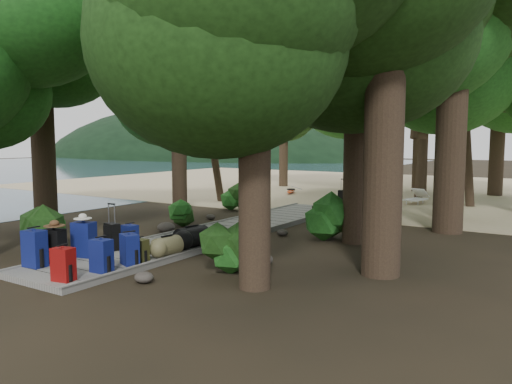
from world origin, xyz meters
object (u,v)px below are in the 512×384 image
Objects in this scene: backpack_left_c at (84,237)px; backpack_left_d at (130,234)px; backpack_left_b at (54,244)px; backpack_right_d at (140,249)px; backpack_right_c at (129,248)px; sun_lounger at (416,197)px; backpack_right_b at (101,254)px; backpack_left_a at (34,247)px; backpack_right_a at (63,263)px; lone_suitcase_on_sand at (343,198)px; kayak at (291,190)px; duffel_right_khaki at (167,246)px; suitcase_on_boardwalk at (112,236)px; duffel_right_black at (192,237)px.

backpack_left_c reaches higher than backpack_left_d.
backpack_left_b is 1.72m from backpack_right_d.
backpack_left_b is at bearing -85.59° from backpack_left_d.
backpack_right_c reaches higher than sun_lounger.
backpack_right_b reaches higher than backpack_right_d.
backpack_left_a is 1.18× the size of backpack_right_c.
backpack_right_d is (0.07, 1.76, -0.08)m from backpack_right_a.
sun_lounger is (2.10, 15.05, -0.15)m from backpack_right_a.
backpack_left_c is at bearing -104.14° from lone_suitcase_on_sand.
backpack_left_b is at bearing -90.85° from sun_lounger.
backpack_left_d reaches higher than kayak.
backpack_left_c reaches higher than backpack_right_d.
backpack_right_c is (0.11, 1.45, 0.01)m from backpack_right_a.
backpack_left_c reaches higher than duffel_right_khaki.
backpack_left_a is at bearing 157.08° from backpack_right_a.
backpack_left_b is 1.10× the size of backpack_right_b.
backpack_left_d is at bearing -92.68° from sun_lounger.
backpack_right_c is 0.32m from backpack_right_d.
backpack_right_a is 16.19m from kayak.
lone_suitcase_on_sand is 3.12m from sun_lounger.
duffel_right_khaki is (0.20, 2.44, -0.12)m from backpack_right_a.
backpack_left_b reaches higher than sun_lounger.
backpack_left_d is 0.31× the size of sun_lounger.
duffel_right_khaki is at bearing -92.13° from kayak.
duffel_right_khaki is 12.75m from sun_lounger.
backpack_left_b reaches higher than backpack_right_a.
backpack_right_b is 0.24× the size of kayak.
backpack_left_b reaches higher than suitcase_on_boardwalk.
lone_suitcase_on_sand reaches higher than sun_lounger.
backpack_right_d is 0.83× the size of suitcase_on_boardwalk.
backpack_right_d is at bearing 87.38° from backpack_right_b.
backpack_left_b reaches higher than backpack_right_d.
backpack_left_a is at bearing -105.29° from duffel_right_black.
backpack_right_d is (1.31, -0.96, -0.02)m from backpack_left_d.
kayak is (-3.88, 2.80, -0.16)m from lone_suitcase_on_sand.
lone_suitcase_on_sand is at bearing 97.45° from duffel_right_khaki.
backpack_left_d is at bearing -145.09° from duffel_right_black.
backpack_right_d reaches higher than lone_suitcase_on_sand.
backpack_left_b is 2.00m from backpack_left_d.
lone_suitcase_on_sand is at bearing 101.58° from duffel_right_black.
duffel_right_black is at bearing 85.02° from backpack_right_d.
lone_suitcase_on_sand is 0.21× the size of kayak.
backpack_left_c is at bearing -114.60° from duffel_right_black.
backpack_right_c is 14.82m from kayak.
backpack_right_b is 15.48m from kayak.
suitcase_on_boardwalk reaches higher than lone_suitcase_on_sand.
suitcase_on_boardwalk is at bearing 83.08° from backpack_left_a.
lone_suitcase_on_sand is at bearing 87.81° from backpack_right_d.
backpack_right_d is (1.39, 1.45, -0.15)m from backpack_left_a.
sun_lounger reaches higher than kayak.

